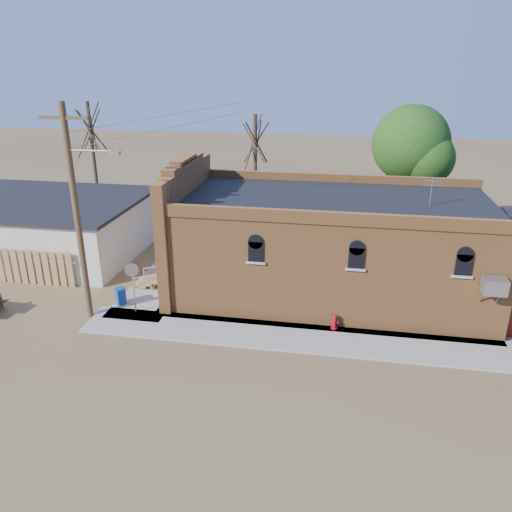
% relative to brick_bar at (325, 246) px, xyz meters
% --- Properties ---
extents(ground, '(120.00, 120.00, 0.00)m').
position_rel_brick_bar_xyz_m(ground, '(-1.64, -5.49, -2.34)').
color(ground, brown).
rests_on(ground, ground).
extents(sidewalk_south, '(19.00, 2.20, 0.08)m').
position_rel_brick_bar_xyz_m(sidewalk_south, '(-0.14, -4.59, -2.30)').
color(sidewalk_south, '#9E9991').
rests_on(sidewalk_south, ground).
extents(sidewalk_west, '(2.60, 10.00, 0.08)m').
position_rel_brick_bar_xyz_m(sidewalk_west, '(-7.94, 0.51, -2.30)').
color(sidewalk_west, '#9E9991').
rests_on(sidewalk_west, ground).
extents(brick_bar, '(16.40, 7.97, 6.30)m').
position_rel_brick_bar_xyz_m(brick_bar, '(0.00, 0.00, 0.00)').
color(brick_bar, '#B06C35').
rests_on(brick_bar, ground).
extents(wood_fence, '(5.20, 0.10, 1.80)m').
position_rel_brick_bar_xyz_m(wood_fence, '(-14.44, -1.69, -1.44)').
color(wood_fence, '#A5854A').
rests_on(wood_fence, ground).
extents(utility_pole, '(3.12, 0.26, 9.00)m').
position_rel_brick_bar_xyz_m(utility_pole, '(-9.79, -4.29, 2.43)').
color(utility_pole, '#4F3A1F').
rests_on(utility_pole, ground).
extents(tree_bare_near, '(2.80, 2.80, 7.65)m').
position_rel_brick_bar_xyz_m(tree_bare_near, '(-4.64, 7.51, 3.62)').
color(tree_bare_near, '#4D3D2C').
rests_on(tree_bare_near, ground).
extents(tree_bare_far, '(2.80, 2.80, 8.16)m').
position_rel_brick_bar_xyz_m(tree_bare_far, '(-15.64, 8.51, 4.02)').
color(tree_bare_far, '#4D3D2C').
rests_on(tree_bare_far, ground).
extents(tree_leafy, '(4.40, 4.40, 8.15)m').
position_rel_brick_bar_xyz_m(tree_leafy, '(4.36, 8.01, 3.59)').
color(tree_leafy, '#4D3D2C').
rests_on(tree_leafy, ground).
extents(fire_hydrant, '(0.37, 0.36, 0.65)m').
position_rel_brick_bar_xyz_m(fire_hydrant, '(0.68, -3.70, -1.94)').
color(fire_hydrant, '#9E0918').
rests_on(fire_hydrant, sidewalk_south).
extents(stop_sign, '(0.56, 0.37, 2.31)m').
position_rel_brick_bar_xyz_m(stop_sign, '(-7.99, -3.69, -0.49)').
color(stop_sign, '#949399').
rests_on(stop_sign, sidewalk_south).
extents(trash_barrel, '(0.63, 0.63, 0.76)m').
position_rel_brick_bar_xyz_m(trash_barrel, '(-8.94, -3.08, -1.88)').
color(trash_barrel, navy).
rests_on(trash_barrel, sidewalk_west).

